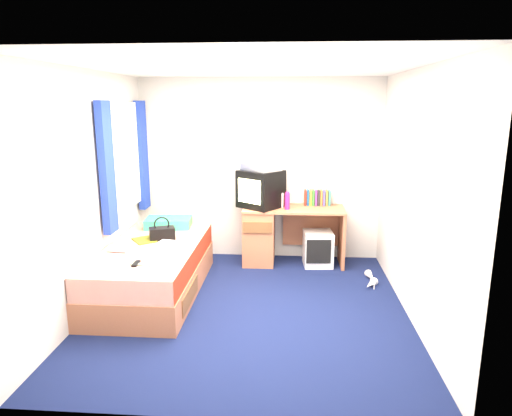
# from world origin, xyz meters

# --- Properties ---
(ground) EXTENTS (3.40, 3.40, 0.00)m
(ground) POSITION_xyz_m (0.00, 0.00, 0.00)
(ground) COLOR #0C1438
(ground) RESTS_ON ground
(room_shell) EXTENTS (3.40, 3.40, 3.40)m
(room_shell) POSITION_xyz_m (0.00, 0.00, 1.45)
(room_shell) COLOR white
(room_shell) RESTS_ON ground
(bed) EXTENTS (1.01, 2.00, 0.54)m
(bed) POSITION_xyz_m (-1.10, 0.34, 0.27)
(bed) COLOR #B9714D
(bed) RESTS_ON ground
(pillow) EXTENTS (0.59, 0.41, 0.12)m
(pillow) POSITION_xyz_m (-1.12, 1.12, 0.60)
(pillow) COLOR #1B97B5
(pillow) RESTS_ON bed
(desk) EXTENTS (1.30, 0.55, 0.75)m
(desk) POSITION_xyz_m (0.18, 1.44, 0.41)
(desk) COLOR #B9714D
(desk) RESTS_ON ground
(storage_cube) EXTENTS (0.39, 0.39, 0.45)m
(storage_cube) POSITION_xyz_m (0.78, 1.36, 0.23)
(storage_cube) COLOR white
(storage_cube) RESTS_ON ground
(crt_tv) EXTENTS (0.65, 0.65, 0.48)m
(crt_tv) POSITION_xyz_m (0.03, 1.44, 0.99)
(crt_tv) COLOR black
(crt_tv) RESTS_ON desk
(vcr) EXTENTS (0.55, 0.54, 0.09)m
(vcr) POSITION_xyz_m (0.03, 1.44, 1.27)
(vcr) COLOR silver
(vcr) RESTS_ON crt_tv
(book_row) EXTENTS (0.34, 0.13, 0.20)m
(book_row) POSITION_xyz_m (0.76, 1.60, 0.85)
(book_row) COLOR maroon
(book_row) RESTS_ON desk
(picture_frame) EXTENTS (0.06, 0.12, 0.14)m
(picture_frame) POSITION_xyz_m (0.88, 1.64, 0.82)
(picture_frame) COLOR black
(picture_frame) RESTS_ON desk
(pink_water_bottle) EXTENTS (0.07, 0.07, 0.20)m
(pink_water_bottle) POSITION_xyz_m (0.37, 1.33, 0.85)
(pink_water_bottle) COLOR #E01F73
(pink_water_bottle) RESTS_ON desk
(aerosol_can) EXTENTS (0.06, 0.06, 0.19)m
(aerosol_can) POSITION_xyz_m (0.30, 1.43, 0.85)
(aerosol_can) COLOR white
(aerosol_can) RESTS_ON desk
(handbag) EXTENTS (0.32, 0.25, 0.27)m
(handbag) POSITION_xyz_m (-1.05, 0.59, 0.62)
(handbag) COLOR black
(handbag) RESTS_ON bed
(towel) EXTENTS (0.30, 0.27, 0.09)m
(towel) POSITION_xyz_m (-0.86, 0.19, 0.58)
(towel) COLOR white
(towel) RESTS_ON bed
(magazine) EXTENTS (0.34, 0.35, 0.01)m
(magazine) POSITION_xyz_m (-1.24, 0.53, 0.55)
(magazine) COLOR yellow
(magazine) RESTS_ON bed
(water_bottle) EXTENTS (0.21, 0.09, 0.07)m
(water_bottle) POSITION_xyz_m (-1.39, 0.11, 0.58)
(water_bottle) COLOR silver
(water_bottle) RESTS_ON bed
(colour_swatch_fan) EXTENTS (0.23, 0.09, 0.01)m
(colour_swatch_fan) POSITION_xyz_m (-1.02, -0.25, 0.55)
(colour_swatch_fan) COLOR gold
(colour_swatch_fan) RESTS_ON bed
(remote_control) EXTENTS (0.06, 0.16, 0.02)m
(remote_control) POSITION_xyz_m (-1.08, -0.24, 0.55)
(remote_control) COLOR black
(remote_control) RESTS_ON bed
(window_assembly) EXTENTS (0.11, 1.42, 1.40)m
(window_assembly) POSITION_xyz_m (-1.55, 0.90, 1.42)
(window_assembly) COLOR silver
(window_assembly) RESTS_ON room_shell
(white_heels) EXTENTS (0.20, 0.47, 0.09)m
(white_heels) POSITION_xyz_m (1.37, 0.77, 0.04)
(white_heels) COLOR white
(white_heels) RESTS_ON ground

